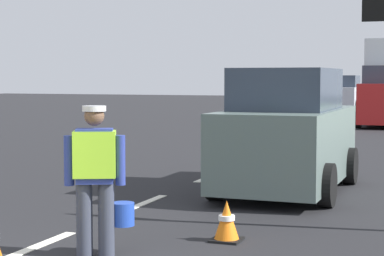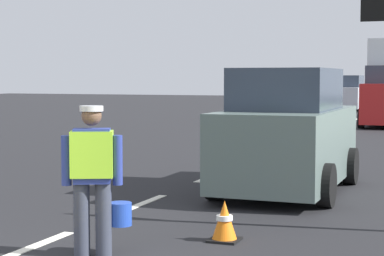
{
  "view_description": "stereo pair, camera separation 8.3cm",
  "coord_description": "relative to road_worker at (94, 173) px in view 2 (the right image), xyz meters",
  "views": [
    {
      "loc": [
        4.55,
        -4.27,
        1.98
      ],
      "look_at": [
        0.26,
        7.09,
        1.1
      ],
      "focal_mm": 65.5,
      "sensor_mm": 36.0,
      "label": 1
    },
    {
      "loc": [
        4.63,
        -4.24,
        1.98
      ],
      "look_at": [
        0.26,
        7.09,
        1.1
      ],
      "focal_mm": 65.5,
      "sensor_mm": 36.0,
      "label": 2
    }
  ],
  "objects": [
    {
      "name": "car_outgoing_ahead",
      "position": [
        0.97,
        5.07,
        0.06
      ],
      "size": [
        2.0,
        4.04,
        2.13
      ],
      "color": "slate",
      "rests_on": "ground"
    },
    {
      "name": "ground_plane",
      "position": [
        -0.87,
        18.5,
        -0.93
      ],
      "size": [
        96.0,
        96.0,
        0.0
      ],
      "primitive_type": "plane",
      "color": "black"
    },
    {
      "name": "traffic_cone_far",
      "position": [
        1.12,
        1.19,
        -0.69
      ],
      "size": [
        0.36,
        0.36,
        0.5
      ],
      "color": "black",
      "rests_on": "ground"
    },
    {
      "name": "lane_center_line",
      "position": [
        -0.87,
        22.7,
        -0.93
      ],
      "size": [
        0.14,
        46.4,
        0.01
      ],
      "color": "silver",
      "rests_on": "ground"
    },
    {
      "name": "road_worker",
      "position": [
        0.0,
        0.0,
        0.0
      ],
      "size": [
        0.67,
        0.57,
        1.67
      ],
      "color": "#383D4C",
      "rests_on": "ground"
    },
    {
      "name": "car_oncoming_third",
      "position": [
        -2.57,
        35.47,
        0.05
      ],
      "size": [
        1.98,
        4.19,
        2.1
      ],
      "color": "silver",
      "rests_on": "ground"
    }
  ]
}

